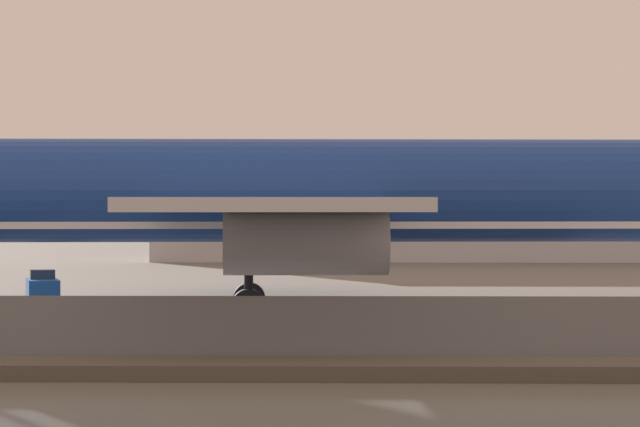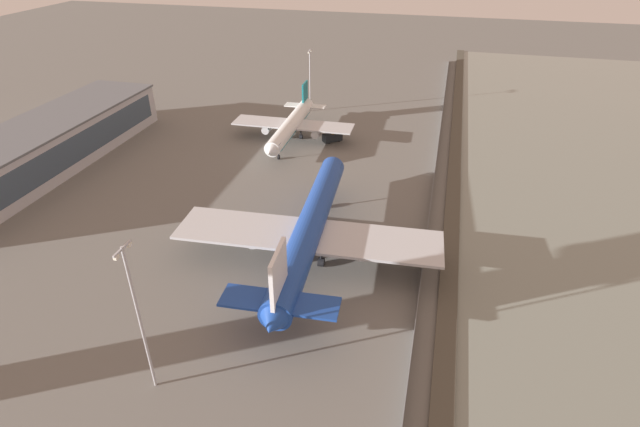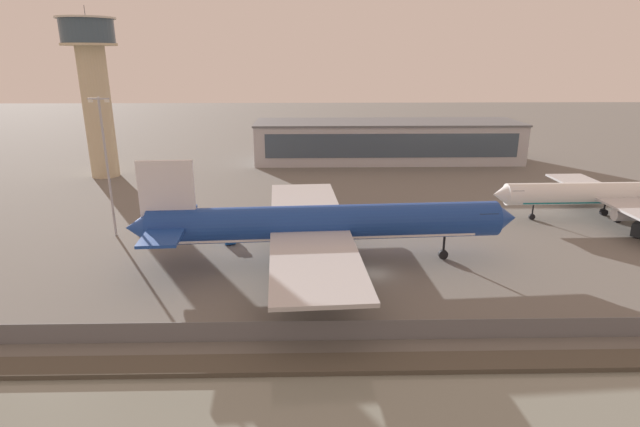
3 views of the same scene
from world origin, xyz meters
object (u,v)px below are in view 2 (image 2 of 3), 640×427
Objects in this scene: cargo_jet_blue at (310,229)px; apron_light_mast_apron_west at (138,314)px; baggage_tug at (236,293)px; ops_van at (332,137)px; apron_light_mast_apron_east at (310,77)px; passenger_jet_white_teal at (292,125)px.

cargo_jet_blue is 35.26m from apron_light_mast_apron_west.
ops_van is (65.73, -0.39, 0.47)m from baggage_tug.
apron_light_mast_apron_west is at bearing -175.57° from apron_light_mast_apron_east.
passenger_jet_white_teal is at bearing 9.08° from baggage_tug.
cargo_jet_blue reaches higher than passenger_jet_white_teal.
passenger_jet_white_teal is 2.07× the size of apron_light_mast_apron_east.
baggage_tug is 22.10m from apron_light_mast_apron_west.
ops_van is at bearing -151.61° from apron_light_mast_apron_east.
cargo_jet_blue is 52.60m from ops_van.
passenger_jet_white_teal is 1.77× the size of apron_light_mast_apron_west.
passenger_jet_white_teal is 11.24m from ops_van.
passenger_jet_white_teal is at bearing 20.43° from cargo_jet_blue.
baggage_tug is at bearing -10.43° from apron_light_mast_apron_west.
ops_van is 0.24× the size of apron_light_mast_apron_west.
apron_light_mast_apron_east reaches higher than ops_van.
cargo_jet_blue is 10.18× the size of ops_van.
cargo_jet_blue is 53.32m from passenger_jet_white_teal.
cargo_jet_blue is 77.00m from apron_light_mast_apron_east.
cargo_jet_blue is at bearing -19.95° from apron_light_mast_apron_west.
apron_light_mast_apron_west is at bearing 169.57° from baggage_tug.
apron_light_mast_apron_east is at bearing 15.16° from cargo_jet_blue.
ops_van is at bearing -0.34° from baggage_tug.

